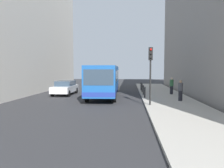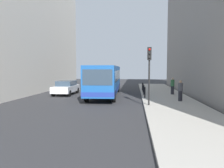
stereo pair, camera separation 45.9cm
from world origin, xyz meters
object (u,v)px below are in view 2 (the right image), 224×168
object	(u,v)px
traffic_light	(149,65)
bollard_farthest	(142,86)
pedestrian_near_signal	(180,91)
car_behind_bus	(111,82)
bus	(105,79)
car_beside_bus	(66,87)
bollard_near	(145,92)
bollard_mid	(144,90)
pedestrian_mid_sidewalk	(173,86)
bollard_far	(143,88)

from	to	relation	value
traffic_light	bollard_farthest	size ratio (longest dim) A/B	4.32
traffic_light	pedestrian_near_signal	xyz separation A→B (m)	(2.64, 2.25, -2.02)
car_behind_bus	bollard_farthest	xyz separation A→B (m)	(4.57, -6.08, -0.16)
bus	car_beside_bus	bearing A→B (deg)	-11.51
bus	car_behind_bus	xyz separation A→B (m)	(-0.71, 10.82, -0.94)
traffic_light	bollard_near	xyz separation A→B (m)	(-0.10, 3.94, -2.38)
car_beside_bus	bollard_mid	bearing A→B (deg)	176.53
car_behind_bus	bollard_farthest	world-z (taller)	car_behind_bus
traffic_light	car_behind_bus	bearing A→B (deg)	105.57
bollard_mid	car_beside_bus	bearing A→B (deg)	176.53
bollard_near	bollard_mid	bearing A→B (deg)	90.00
traffic_light	bollard_mid	world-z (taller)	traffic_light
bollard_mid	bollard_farthest	distance (m)	4.50
car_behind_bus	pedestrian_near_signal	bearing A→B (deg)	117.75
traffic_light	pedestrian_near_signal	distance (m)	4.01
bollard_near	bollard_mid	xyz separation A→B (m)	(0.00, 2.25, 0.00)
car_behind_bus	bollard_near	size ratio (longest dim) A/B	4.67
bollard_near	bollard_farthest	world-z (taller)	same
car_behind_bus	bus	bearing A→B (deg)	94.80
car_behind_bus	traffic_light	world-z (taller)	traffic_light
bollard_near	pedestrian_mid_sidewalk	bearing A→B (deg)	45.26
car_beside_bus	traffic_light	bearing A→B (deg)	141.04
bollard_far	bus	bearing A→B (deg)	-147.20
bollard_farthest	pedestrian_near_signal	size ratio (longest dim) A/B	0.57
bus	pedestrian_mid_sidewalk	bearing A→B (deg)	-174.10
bollard_far	pedestrian_near_signal	bearing A→B (deg)	-66.17
bollard_near	pedestrian_near_signal	size ratio (longest dim) A/B	0.57
bollard_farthest	pedestrian_near_signal	world-z (taller)	pedestrian_near_signal
bollard_near	pedestrian_near_signal	bearing A→B (deg)	-31.80
bollard_mid	pedestrian_near_signal	distance (m)	4.82
bus	bollard_mid	size ratio (longest dim) A/B	11.68
car_behind_bus	bollard_far	size ratio (longest dim) A/B	4.67
bollard_far	pedestrian_mid_sidewalk	size ratio (longest dim) A/B	0.56
bollard_mid	pedestrian_mid_sidewalk	xyz separation A→B (m)	(2.91, 0.68, 0.38)
car_behind_bus	bollard_mid	xyz separation A→B (m)	(4.57, -10.58, -0.16)
bollard_far	pedestrian_mid_sidewalk	xyz separation A→B (m)	(2.91, -1.57, 0.38)
car_beside_bus	traffic_light	xyz separation A→B (m)	(8.27, -6.69, 2.22)
car_behind_bus	pedestrian_mid_sidewalk	size ratio (longest dim) A/B	2.60
bollard_near	pedestrian_near_signal	distance (m)	3.24
bollard_mid	car_behind_bus	bearing A→B (deg)	113.37
bus	car_beside_bus	size ratio (longest dim) A/B	2.52
bus	pedestrian_mid_sidewalk	size ratio (longest dim) A/B	6.50
traffic_light	bus	bearing A→B (deg)	123.64
traffic_light	bollard_far	xyz separation A→B (m)	(-0.10, 8.45, -2.38)
traffic_light	bollard_far	bearing A→B (deg)	90.68
traffic_light	bollard_near	world-z (taller)	traffic_light
pedestrian_mid_sidewalk	pedestrian_near_signal	bearing A→B (deg)	89.20
bus	traffic_light	world-z (taller)	traffic_light
bus	pedestrian_mid_sidewalk	xyz separation A→B (m)	(6.77, 0.92, -0.72)
car_beside_bus	bollard_near	bearing A→B (deg)	161.43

